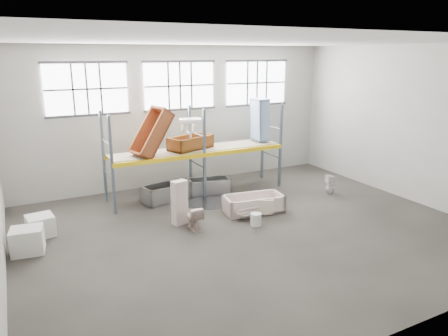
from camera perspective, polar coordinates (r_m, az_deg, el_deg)
floor at (r=11.72m, az=3.40°, el=-8.59°), size 12.00×10.00×0.10m
ceiling at (r=10.72m, az=3.84°, el=17.18°), size 12.00×10.00×0.10m
wall_back at (r=15.43m, az=-6.09°, el=7.06°), size 12.00×0.10×5.00m
wall_front at (r=7.23m, az=24.55°, el=-3.81°), size 12.00×0.10×5.00m
wall_right at (r=14.93m, az=24.10°, el=5.54°), size 0.10×10.00×5.00m
window_left at (r=14.36m, az=-18.22°, el=10.20°), size 2.60×0.04×1.60m
window_mid at (r=15.21m, az=-6.06°, el=11.11°), size 2.60×0.04×1.60m
window_right at (r=16.63m, az=4.47°, el=11.51°), size 2.60×0.04×1.60m
rack_upright_la at (r=12.76m, az=-15.03°, el=0.28°), size 0.08×0.08×3.00m
rack_upright_lb at (r=13.90m, az=-16.12°, el=1.42°), size 0.08×0.08×3.00m
rack_upright_ma at (r=13.67m, az=-2.69°, el=1.79°), size 0.08×0.08×3.00m
rack_upright_mb at (r=14.74m, az=-4.64°, el=2.75°), size 0.08×0.08×3.00m
rack_upright_ra at (r=15.13m, az=7.71°, el=2.99°), size 0.08×0.08×3.00m
rack_upright_rb at (r=16.10m, az=5.28°, el=3.82°), size 0.08×0.08×3.00m
rack_beam_front at (r=13.67m, az=-2.69°, el=1.79°), size 6.00×0.10×0.14m
rack_beam_back at (r=14.74m, az=-4.64°, el=2.75°), size 6.00×0.10×0.14m
shelf_deck at (r=14.18m, az=-3.70°, el=2.60°), size 5.90×1.10×0.03m
wet_patch at (r=13.92m, az=-2.27°, el=-4.39°), size 1.80×1.80×0.00m
bathtub_beige at (r=12.85m, az=4.04°, el=-4.90°), size 1.89×1.10×0.53m
cistern_spare at (r=12.62m, az=5.65°, el=-5.24°), size 0.51×0.36×0.44m
sink_in_tub at (r=12.24m, az=2.79°, el=-6.45°), size 0.48×0.48×0.15m
toilet_beige at (r=11.63m, az=-4.15°, el=-6.76°), size 0.39×0.66×0.66m
cistern_tall at (r=11.89m, az=-6.09°, el=-4.71°), size 0.46×0.36×1.28m
toilet_white at (r=14.86m, az=14.34°, el=-2.18°), size 0.38×0.37×0.69m
steel_tub_left at (r=13.91m, az=-7.89°, el=-3.32°), size 1.67×1.05×0.57m
steel_tub_right at (r=14.53m, az=-2.06°, el=-2.46°), size 1.52×0.93×0.52m
rust_tub_flat at (r=14.07m, az=-4.58°, el=3.48°), size 1.68×1.20×0.43m
rust_tub_tilted at (r=13.34m, az=-9.87°, el=4.73°), size 1.49×1.09×1.63m
sink_on_shelf at (r=13.65m, az=-4.58°, el=4.29°), size 0.72×0.56×0.64m
blue_tub_upright at (r=15.24m, az=4.93°, el=6.59°), size 0.49×0.71×1.52m
bucket at (r=11.91m, az=4.38°, el=-7.01°), size 0.39×0.39×0.36m
carton_near at (r=11.35m, az=-25.25°, el=-8.95°), size 0.82×0.73×0.63m
carton_far at (r=12.24m, az=-23.75°, el=-7.21°), size 0.74×0.74×0.55m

